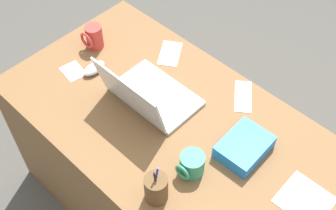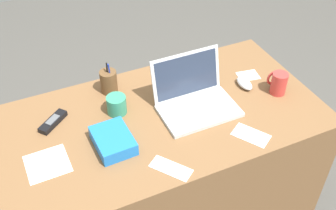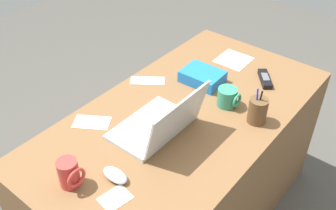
% 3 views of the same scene
% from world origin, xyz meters
% --- Properties ---
extents(ground_plane, '(6.00, 6.00, 0.00)m').
position_xyz_m(ground_plane, '(0.00, 0.00, 0.00)').
color(ground_plane, '#4C4944').
extents(desk, '(1.44, 0.76, 0.71)m').
position_xyz_m(desk, '(0.00, 0.00, 0.36)').
color(desk, brown).
rests_on(desk, ground).
extents(laptop, '(0.34, 0.27, 0.22)m').
position_xyz_m(laptop, '(0.16, -0.00, 0.76)').
color(laptop, silver).
rests_on(laptop, desk).
extents(computer_mouse, '(0.06, 0.11, 0.03)m').
position_xyz_m(computer_mouse, '(0.45, 0.03, 0.73)').
color(computer_mouse, silver).
rests_on(computer_mouse, desk).
extents(coffee_mug_white, '(0.08, 0.09, 0.11)m').
position_xyz_m(coffee_mug_white, '(0.57, -0.07, 0.77)').
color(coffee_mug_white, '#C63833').
rests_on(coffee_mug_white, desk).
extents(coffee_mug_tall, '(0.09, 0.10, 0.09)m').
position_xyz_m(coffee_mug_tall, '(-0.17, 0.11, 0.76)').
color(coffee_mug_tall, '#338C6B').
rests_on(coffee_mug_tall, desk).
extents(pen_holder, '(0.08, 0.08, 0.16)m').
position_xyz_m(pen_holder, '(-0.15, 0.27, 0.77)').
color(pen_holder, brown).
rests_on(pen_holder, desk).
extents(snack_bag, '(0.15, 0.20, 0.06)m').
position_xyz_m(snack_bag, '(-0.25, -0.08, 0.74)').
color(snack_bag, blue).
rests_on(snack_bag, desk).
extents(paper_note_near_laptop, '(0.15, 0.17, 0.00)m').
position_xyz_m(paper_note_near_laptop, '(-0.09, -0.29, 0.71)').
color(paper_note_near_laptop, white).
rests_on(paper_note_near_laptop, desk).
extents(paper_note_left, '(0.15, 0.17, 0.00)m').
position_xyz_m(paper_note_left, '(0.29, -0.27, 0.71)').
color(paper_note_left, white).
rests_on(paper_note_left, desk).
extents(paper_note_right, '(0.12, 0.10, 0.00)m').
position_xyz_m(paper_note_right, '(0.51, 0.10, 0.71)').
color(paper_note_right, white).
rests_on(paper_note_right, desk).
extents(paper_note_front, '(0.17, 0.16, 0.00)m').
position_xyz_m(paper_note_front, '(-0.52, -0.07, 0.71)').
color(paper_note_front, white).
rests_on(paper_note_front, desk).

